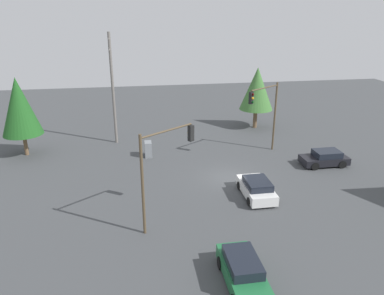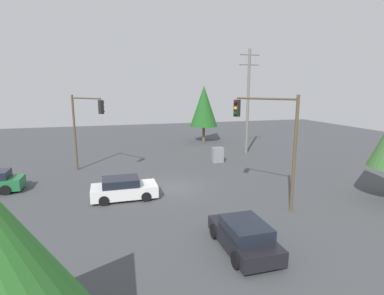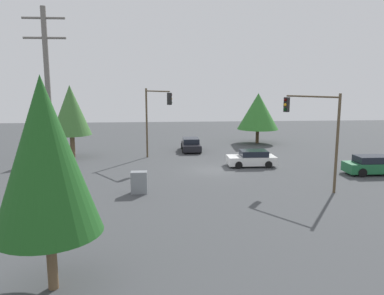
% 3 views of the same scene
% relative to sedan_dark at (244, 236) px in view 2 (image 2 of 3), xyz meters
% --- Properties ---
extents(ground_plane, '(80.00, 80.00, 0.00)m').
position_rel_sedan_dark_xyz_m(ground_plane, '(-1.23, 9.06, -0.66)').
color(ground_plane, '#424447').
extents(sedan_dark, '(1.99, 4.08, 1.36)m').
position_rel_sedan_dark_xyz_m(sedan_dark, '(0.00, 0.00, 0.00)').
color(sedan_dark, black).
rests_on(sedan_dark, ground_plane).
extents(sedan_white, '(4.13, 2.05, 1.39)m').
position_rel_sedan_dark_xyz_m(sedan_white, '(-4.69, 7.87, 0.01)').
color(sedan_white, silver).
rests_on(sedan_white, ground_plane).
extents(traffic_signal_main, '(2.48, 3.48, 6.66)m').
position_rel_sedan_dark_xyz_m(traffic_signal_main, '(3.66, 4.39, 3.89)').
color(traffic_signal_main, brown).
rests_on(traffic_signal_main, ground_plane).
extents(traffic_signal_cross, '(2.67, 3.59, 6.48)m').
position_rel_sedan_dark_xyz_m(traffic_signal_cross, '(-7.25, 14.92, 3.80)').
color(traffic_signal_cross, brown).
rests_on(traffic_signal_cross, ground_plane).
extents(utility_pole_tall, '(2.20, 0.28, 11.05)m').
position_rel_sedan_dark_xyz_m(utility_pole_tall, '(9.12, 18.38, 5.17)').
color(utility_pole_tall, slate).
rests_on(utility_pole_tall, ground_plane).
extents(electrical_cabinet, '(1.05, 0.64, 1.45)m').
position_rel_sedan_dark_xyz_m(electrical_cabinet, '(4.59, 15.33, 0.07)').
color(electrical_cabinet, gray).
rests_on(electrical_cabinet, ground_plane).
extents(tree_behind, '(3.62, 3.62, 7.39)m').
position_rel_sedan_dark_xyz_m(tree_behind, '(6.92, 26.74, 4.06)').
color(tree_behind, brown).
rests_on(tree_behind, ground_plane).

